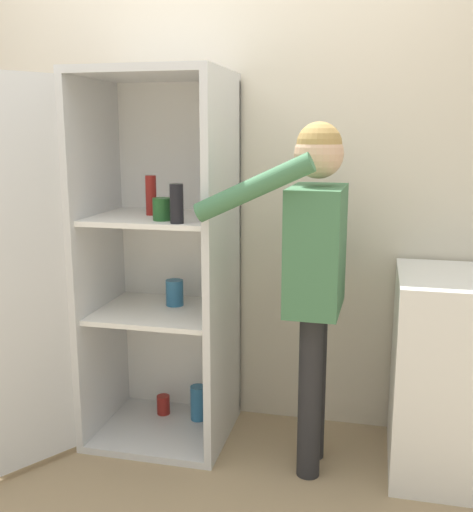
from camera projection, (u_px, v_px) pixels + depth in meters
name	position (u px, v px, depth m)	size (l,w,h in m)	color
wall_back	(222.00, 179.00, 3.10)	(7.00, 0.06, 2.55)	beige
refrigerator	(128.00, 265.00, 2.85)	(1.07, 1.16, 1.79)	silver
person	(314.00, 256.00, 2.58)	(0.60, 0.53, 1.56)	#262628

